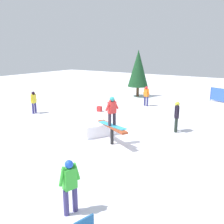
# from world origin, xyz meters

# --- Properties ---
(ground_plane) EXTENTS (60.00, 60.00, 0.00)m
(ground_plane) POSITION_xyz_m (0.00, 0.00, 0.00)
(ground_plane) COLOR white
(rail_feature) EXTENTS (2.00, 1.20, 0.83)m
(rail_feature) POSITION_xyz_m (0.00, 0.00, 0.69)
(rail_feature) COLOR black
(rail_feature) RESTS_ON ground
(snow_kicker_ramp) EXTENTS (2.28, 2.15, 0.57)m
(snow_kicker_ramp) POSITION_xyz_m (-1.65, 0.84, 0.29)
(snow_kicker_ramp) COLOR white
(snow_kicker_ramp) RESTS_ON ground
(main_rider_on_rail) EXTENTS (1.57, 0.72, 1.25)m
(main_rider_on_rail) POSITION_xyz_m (0.00, 0.00, 1.43)
(main_rider_on_rail) COLOR #30AAD4
(main_rider_on_rail) RESTS_ON rail_feature
(bystander_orange) EXTENTS (0.58, 0.27, 1.43)m
(bystander_orange) POSITION_xyz_m (-2.14, 7.66, 0.80)
(bystander_orange) COLOR navy
(bystander_orange) RESTS_ON ground
(bystander_green) EXTENTS (0.28, 0.59, 1.42)m
(bystander_green) POSITION_xyz_m (1.74, -4.47, 0.80)
(bystander_green) COLOR #3E3872
(bystander_green) RESTS_ON ground
(bystander_black) EXTENTS (0.33, 0.67, 1.52)m
(bystander_black) POSITION_xyz_m (1.69, 3.20, 0.85)
(bystander_black) COLOR #1F2A23
(bystander_black) RESTS_ON ground
(bystander_yellow) EXTENTS (0.27, 0.59, 1.41)m
(bystander_yellow) POSITION_xyz_m (-7.14, 1.74, 0.79)
(bystander_yellow) COLOR navy
(bystander_yellow) RESTS_ON ground
(backpack_on_snow) EXTENTS (0.32, 0.25, 0.34)m
(backpack_on_snow) POSITION_xyz_m (-3.96, 4.44, 0.17)
(backpack_on_snow) COLOR red
(backpack_on_snow) RESTS_ON ground
(pine_tree_near) EXTENTS (1.75, 1.75, 3.98)m
(pine_tree_near) POSITION_xyz_m (-4.45, 10.71, 2.42)
(pine_tree_near) COLOR #4C331E
(pine_tree_near) RESTS_ON ground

